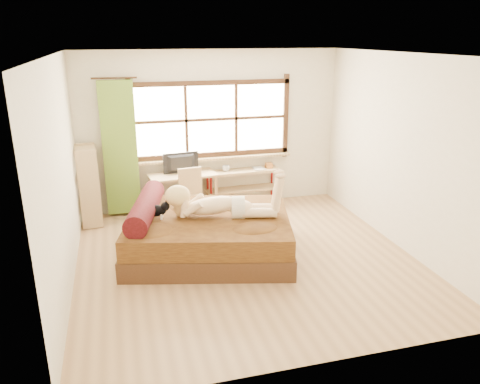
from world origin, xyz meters
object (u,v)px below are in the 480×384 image
object	(u,v)px
pipe_shelf	(243,179)
bookshelf	(89,185)
desk	(183,179)
bed	(206,233)
chair	(192,192)
kitten	(155,209)
woman	(220,193)

from	to	relation	value
pipe_shelf	bookshelf	distance (m)	2.61
desk	bed	bearing A→B (deg)	-94.09
desk	chair	world-z (taller)	chair
bed	chair	xyz separation A→B (m)	(0.02, 1.24, 0.19)
kitten	desk	bearing A→B (deg)	82.45
bed	chair	bearing A→B (deg)	102.89
bookshelf	kitten	bearing A→B (deg)	-62.77
bed	bookshelf	world-z (taller)	bookshelf
bed	pipe_shelf	world-z (taller)	bed
bed	kitten	world-z (taller)	bed
desk	chair	bearing A→B (deg)	-82.75
bed	pipe_shelf	distance (m)	2.01
kitten	desk	distance (m)	1.64
chair	bookshelf	xyz separation A→B (m)	(-1.60, 0.33, 0.15)
chair	pipe_shelf	xyz separation A→B (m)	(1.00, 0.49, -0.00)
bed	kitten	xyz separation A→B (m)	(-0.67, 0.09, 0.39)
bed	woman	size ratio (longest dim) A/B	1.66
bookshelf	pipe_shelf	bearing A→B (deg)	-0.94
bed	kitten	bearing A→B (deg)	-173.49
woman	bookshelf	size ratio (longest dim) A/B	1.23
kitten	pipe_shelf	size ratio (longest dim) A/B	0.25
bed	chair	size ratio (longest dim) A/B	2.94
pipe_shelf	bookshelf	world-z (taller)	bookshelf
kitten	chair	world-z (taller)	chair
woman	pipe_shelf	size ratio (longest dim) A/B	1.17
woman	desk	size ratio (longest dim) A/B	1.32
desk	pipe_shelf	world-z (taller)	pipe_shelf
chair	woman	bearing A→B (deg)	-88.60
desk	pipe_shelf	bearing A→B (deg)	-0.23
woman	desk	xyz separation A→B (m)	(-0.27, 1.67, -0.28)
woman	bookshelf	bearing A→B (deg)	151.53
bed	desk	size ratio (longest dim) A/B	2.20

